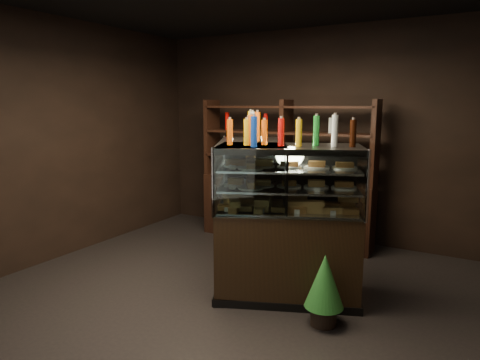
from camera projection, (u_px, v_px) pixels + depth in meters
ground at (225, 300)px, 4.30m from camera, size 5.00×5.00×0.00m
room_shell at (224, 104)px, 3.96m from camera, size 5.02×5.02×3.01m
display_case at (268, 241)px, 4.51m from camera, size 1.97×1.60×1.56m
food_display at (269, 181)px, 4.39m from camera, size 1.56×1.23×0.47m
bottles_top at (270, 129)px, 4.31m from camera, size 1.39×1.09×0.30m
potted_conifer at (325, 280)px, 3.74m from camera, size 0.35×0.35×0.74m
back_shelving at (285, 199)px, 6.07m from camera, size 2.48×0.51×2.00m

